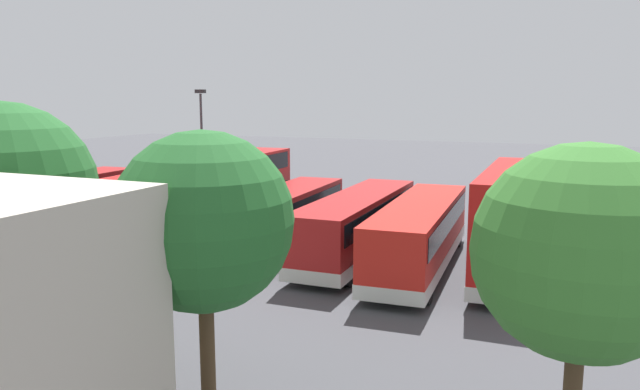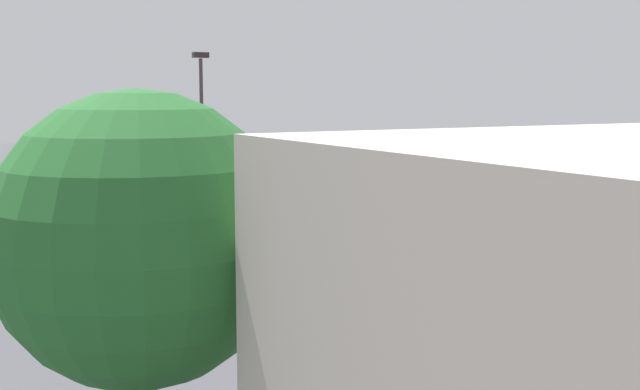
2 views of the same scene
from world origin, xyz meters
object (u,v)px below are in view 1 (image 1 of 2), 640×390
at_px(car_hatchback_silver, 144,177).
at_px(bus_single_deck_third, 358,223).
at_px(bus_single_deck_second, 420,233).
at_px(bus_single_deck_seventh, 116,203).
at_px(bus_single_deck_sixth, 161,209).
at_px(bus_double_decker_fifth, 226,196).
at_px(bus_double_decker_near_end, 516,219).
at_px(bus_single_deck_far_end, 59,199).
at_px(lamp_post_tall, 202,140).
at_px(bus_single_deck_fourth, 284,217).
at_px(waste_bin_yellow, 188,197).

bearing_deg(car_hatchback_silver, bus_single_deck_third, 148.55).
relative_size(bus_single_deck_second, bus_single_deck_seventh, 1.06).
bearing_deg(bus_single_deck_sixth, bus_double_decker_fifth, -169.71).
relative_size(bus_double_decker_near_end, bus_double_decker_fifth, 0.92).
distance_m(bus_double_decker_near_end, bus_single_deck_third, 7.21).
height_order(bus_single_deck_third, bus_single_deck_far_end, same).
bearing_deg(car_hatchback_silver, bus_double_decker_fifth, 139.35).
xyz_separation_m(bus_double_decker_fifth, lamp_post_tall, (6.50, -7.52, 2.26)).
height_order(bus_single_deck_seventh, bus_single_deck_far_end, same).
bearing_deg(bus_single_deck_fourth, bus_single_deck_seventh, 0.95).
distance_m(bus_single_deck_second, car_hatchback_silver, 32.60).
bearing_deg(bus_single_deck_sixth, waste_bin_yellow, -62.09).
height_order(bus_double_decker_near_end, bus_single_deck_sixth, bus_double_decker_near_end).
height_order(bus_double_decker_fifth, lamp_post_tall, lamp_post_tall).
relative_size(bus_single_deck_second, bus_double_decker_fifth, 1.07).
xyz_separation_m(bus_single_deck_seventh, bus_single_deck_far_end, (4.03, 0.19, -0.00)).
bearing_deg(waste_bin_yellow, bus_single_deck_sixth, 117.91).
height_order(bus_single_deck_third, waste_bin_yellow, bus_single_deck_third).
bearing_deg(bus_single_deck_far_end, bus_single_deck_sixth, 178.06).
distance_m(bus_single_deck_fourth, bus_single_deck_sixth, 7.06).
relative_size(lamp_post_tall, waste_bin_yellow, 8.47).
bearing_deg(waste_bin_yellow, bus_single_deck_third, 150.76).
bearing_deg(bus_single_deck_second, bus_single_deck_third, -14.95).
xyz_separation_m(bus_single_deck_third, bus_single_deck_far_end, (18.37, 0.41, -0.00)).
height_order(bus_double_decker_near_end, bus_single_deck_fourth, bus_double_decker_near_end).
xyz_separation_m(bus_single_deck_sixth, car_hatchback_silver, (14.20, -16.02, -0.92)).
bearing_deg(bus_double_decker_near_end, lamp_post_tall, -20.69).
bearing_deg(bus_double_decker_fifth, bus_single_deck_fourth, 179.13).
bearing_deg(bus_single_deck_far_end, lamp_post_tall, -120.40).
bearing_deg(waste_bin_yellow, bus_double_decker_near_end, 158.09).
height_order(bus_single_deck_second, car_hatchback_silver, bus_single_deck_second).
distance_m(bus_single_deck_second, bus_single_deck_fourth, 7.10).
relative_size(bus_single_deck_far_end, car_hatchback_silver, 2.30).
bearing_deg(bus_single_deck_second, car_hatchback_silver, -29.80).
xyz_separation_m(bus_double_decker_near_end, bus_single_deck_second, (3.96, 0.49, -0.82)).
relative_size(bus_single_deck_sixth, car_hatchback_silver, 2.31).
bearing_deg(lamp_post_tall, bus_single_deck_fourth, 142.44).
relative_size(bus_single_deck_seventh, bus_single_deck_far_end, 1.04).
bearing_deg(bus_single_deck_seventh, waste_bin_yellow, -79.81).
bearing_deg(bus_single_deck_third, lamp_post_tall, -28.75).
xyz_separation_m(car_hatchback_silver, lamp_post_tall, (-11.38, 7.83, 4.00)).
distance_m(bus_single_deck_sixth, bus_single_deck_far_end, 7.48).
height_order(bus_single_deck_fourth, bus_single_deck_sixth, same).
height_order(bus_double_decker_near_end, car_hatchback_silver, bus_double_decker_near_end).
bearing_deg(car_hatchback_silver, bus_single_deck_seventh, 124.62).
bearing_deg(lamp_post_tall, bus_single_deck_far_end, 59.60).
height_order(bus_single_deck_second, bus_double_decker_fifth, bus_double_decker_fifth).
bearing_deg(bus_single_deck_third, bus_single_deck_fourth, 0.75).
distance_m(bus_single_deck_fourth, bus_single_deck_seventh, 10.48).
height_order(bus_single_deck_second, lamp_post_tall, lamp_post_tall).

